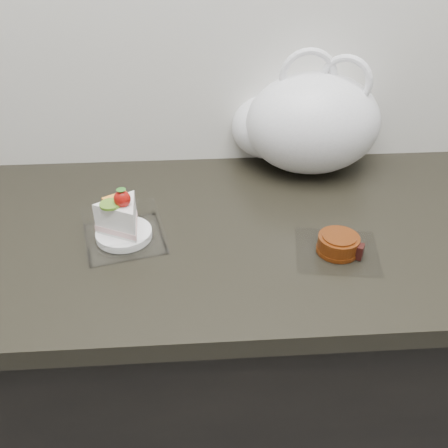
% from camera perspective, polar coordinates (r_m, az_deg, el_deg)
% --- Properties ---
extents(counter, '(2.04, 0.64, 0.90)m').
position_cam_1_polar(counter, '(1.35, 1.59, -16.04)').
color(counter, black).
rests_on(counter, ground).
extents(cake_tray, '(0.18, 0.18, 0.12)m').
position_cam_1_polar(cake_tray, '(1.01, -11.48, -0.20)').
color(cake_tray, white).
rests_on(cake_tray, counter).
extents(mooncake_wrap, '(0.18, 0.17, 0.04)m').
position_cam_1_polar(mooncake_wrap, '(0.99, 12.98, -2.42)').
color(mooncake_wrap, white).
rests_on(mooncake_wrap, counter).
extents(plastic_bag, '(0.40, 0.32, 0.30)m').
position_cam_1_polar(plastic_bag, '(1.23, 9.12, 11.31)').
color(plastic_bag, white).
rests_on(plastic_bag, counter).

